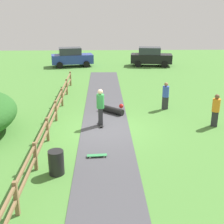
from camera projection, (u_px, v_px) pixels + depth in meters
ground_plane at (105, 129)px, 14.80m from camera, size 60.00×60.00×0.00m
asphalt_path at (105, 129)px, 14.80m from camera, size 2.40×28.00×0.02m
wooden_fence at (52, 117)px, 14.50m from camera, size 0.12×18.12×1.10m
trash_bin at (56, 162)px, 10.66m from camera, size 0.56×0.56×0.90m
skater_riding at (100, 106)px, 14.88m from camera, size 0.42×0.82×1.90m
skater_fallen at (112, 110)px, 17.05m from camera, size 1.45×1.48×0.36m
skateboard_loose at (97, 155)px, 11.96m from camera, size 0.81×0.26×0.08m
bystander_blue at (166, 95)px, 17.47m from camera, size 0.49×0.49×1.62m
bystander_orange at (216, 109)px, 14.89m from camera, size 0.49×0.49×1.68m
parked_car_blue at (72, 57)px, 30.70m from camera, size 4.44×2.57×1.92m
parked_car_black at (151, 57)px, 30.96m from camera, size 4.39×2.43×1.92m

